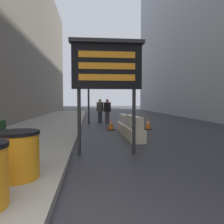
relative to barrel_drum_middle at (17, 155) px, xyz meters
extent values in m
cylinder|color=orange|center=(0.00, 0.00, -0.03)|extent=(0.74, 0.74, 0.79)
cylinder|color=black|center=(0.00, 0.00, 0.39)|extent=(0.77, 0.77, 0.06)
cylinder|color=#28282B|center=(0.98, 2.19, 0.35)|extent=(0.10, 0.10, 1.87)
cylinder|color=#28282B|center=(2.54, 2.19, 0.35)|extent=(0.10, 0.10, 1.87)
cube|color=black|center=(1.76, 2.19, 1.91)|extent=(1.95, 0.24, 1.25)
cube|color=#28282B|center=(1.76, 2.12, 2.58)|extent=(2.07, 0.34, 0.10)
cube|color=orange|center=(1.76, 2.06, 2.22)|extent=(1.56, 0.02, 0.17)
cube|color=orange|center=(1.76, 2.06, 1.91)|extent=(1.56, 0.02, 0.17)
cube|color=orange|center=(1.76, 2.06, 1.60)|extent=(1.56, 0.02, 0.17)
cube|color=beige|center=(2.99, 4.51, -0.35)|extent=(0.54, 2.05, 0.47)
cube|color=beige|center=(2.99, 4.51, 0.11)|extent=(0.32, 2.05, 0.47)
cube|color=white|center=(2.82, 4.51, 0.11)|extent=(0.02, 1.64, 0.23)
cube|color=silver|center=(2.99, 6.71, -0.37)|extent=(0.52, 2.00, 0.42)
cube|color=silver|center=(2.99, 6.71, 0.04)|extent=(0.31, 2.00, 0.42)
cube|color=white|center=(2.82, 6.71, 0.04)|extent=(0.02, 1.60, 0.21)
cube|color=black|center=(3.24, 4.46, -0.56)|extent=(0.37, 0.37, 0.04)
cone|color=orange|center=(3.24, 4.46, -0.23)|extent=(0.30, 0.30, 0.63)
cylinder|color=white|center=(3.24, 4.46, -0.20)|extent=(0.17, 0.17, 0.09)
cube|color=black|center=(4.36, 7.39, -0.56)|extent=(0.37, 0.37, 0.04)
cone|color=orange|center=(4.36, 7.39, -0.24)|extent=(0.29, 0.29, 0.61)
cylinder|color=white|center=(4.36, 7.39, -0.21)|extent=(0.17, 0.17, 0.09)
cube|color=black|center=(2.37, 7.37, -0.56)|extent=(0.35, 0.35, 0.04)
cone|color=orange|center=(2.37, 7.37, -0.25)|extent=(0.28, 0.28, 0.58)
cylinder|color=white|center=(2.37, 7.37, -0.22)|extent=(0.16, 0.16, 0.08)
cylinder|color=#2D2D30|center=(1.18, 10.23, 1.67)|extent=(0.12, 0.12, 4.50)
cube|color=#23281E|center=(1.18, 10.07, 3.50)|extent=(0.28, 0.28, 0.84)
sphere|color=red|center=(1.18, 9.92, 3.78)|extent=(0.15, 0.15, 0.15)
sphere|color=#392C06|center=(1.18, 9.92, 3.50)|extent=(0.15, 0.15, 0.15)
sphere|color=black|center=(1.18, 9.92, 3.22)|extent=(0.15, 0.15, 0.15)
cylinder|color=#23283D|center=(1.88, 10.96, -0.18)|extent=(0.13, 0.13, 0.80)
cylinder|color=#23283D|center=(2.03, 10.96, -0.18)|extent=(0.13, 0.13, 0.80)
cube|color=#47423D|center=(1.96, 10.96, 0.53)|extent=(0.47, 0.50, 0.63)
sphere|color=tan|center=(1.96, 10.96, 0.96)|extent=(0.22, 0.22, 0.22)
cylinder|color=#333338|center=(2.35, 10.60, -0.19)|extent=(0.13, 0.13, 0.80)
cylinder|color=#333338|center=(2.50, 10.60, -0.19)|extent=(0.13, 0.13, 0.80)
cube|color=black|center=(2.43, 10.60, 0.53)|extent=(0.46, 0.50, 0.63)
sphere|color=#C76779|center=(2.43, 10.60, 0.95)|extent=(0.22, 0.22, 0.22)
camera|label=1|loc=(1.29, -3.96, 0.96)|focal=35.00mm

